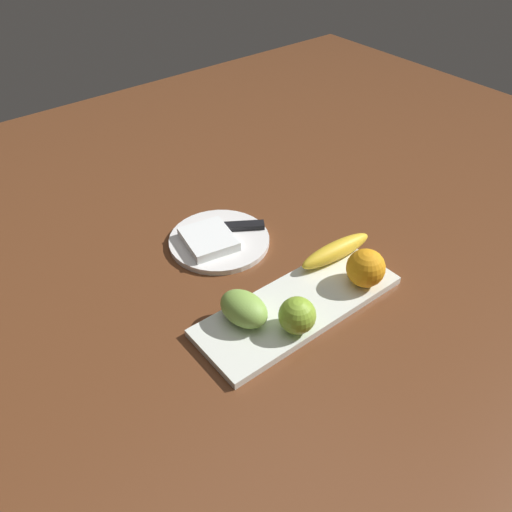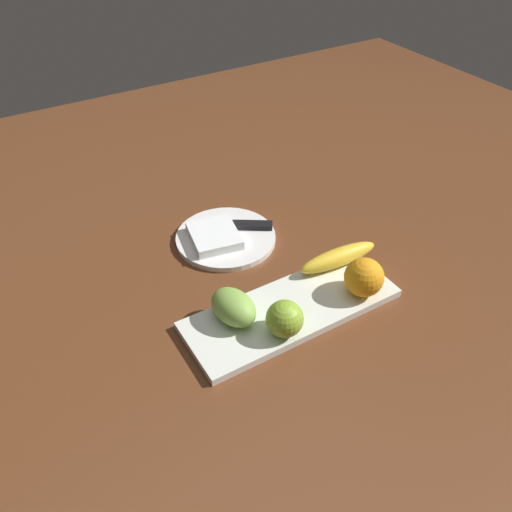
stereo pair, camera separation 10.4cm
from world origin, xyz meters
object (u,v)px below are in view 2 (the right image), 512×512
apple (285,319)px  orange_near_apple (364,277)px  folded_napkin (214,236)px  banana (338,257)px  dinner_plate (226,238)px  fruit_tray (292,309)px  grape_bunch (233,307)px  knife (245,225)px

apple → orange_near_apple: (-0.18, -0.01, 0.00)m
folded_napkin → orange_near_apple: bearing=119.0°
apple → banana: 0.22m
dinner_plate → apple: bearing=81.1°
fruit_tray → grape_bunch: bearing=-15.1°
dinner_plate → folded_napkin: (0.03, 0.00, 0.02)m
apple → knife: size_ratio=0.41×
orange_near_apple → folded_napkin: bearing=-61.0°
orange_near_apple → dinner_plate: bearing=-65.3°
fruit_tray → grape_bunch: size_ratio=4.23×
fruit_tray → apple: bearing=44.1°
orange_near_apple → knife: size_ratio=0.46×
folded_napkin → knife: size_ratio=0.69×
fruit_tray → dinner_plate: size_ratio=1.88×
apple → folded_napkin: 0.31m
dinner_plate → folded_napkin: size_ratio=1.94×
fruit_tray → apple: (0.05, 0.05, 0.04)m
orange_near_apple → knife: orange_near_apple is taller
grape_bunch → apple: bearing=128.4°
orange_near_apple → knife: (0.08, -0.30, -0.04)m
banana → knife: bearing=-62.9°
grape_bunch → folded_napkin: bearing=-109.3°
grape_bunch → knife: bearing=-124.4°
banana → orange_near_apple: size_ratio=2.36×
banana → grape_bunch: 0.26m
banana → grape_bunch: size_ratio=1.83×
grape_bunch → knife: (-0.16, -0.23, -0.03)m
apple → dinner_plate: bearing=-98.9°
fruit_tray → folded_napkin: bearing=-83.9°
apple → folded_napkin: size_ratio=0.59×
apple → folded_napkin: (-0.02, -0.30, -0.03)m
apple → orange_near_apple: bearing=-177.3°
apple → fruit_tray: bearing=-135.9°
fruit_tray → apple: apple is taller
fruit_tray → folded_napkin: folded_napkin is taller
apple → dinner_plate: size_ratio=0.31×
fruit_tray → grape_bunch: 0.12m
grape_bunch → knife: grape_bunch is taller
knife → banana: bearing=147.2°
apple → knife: bearing=-108.0°
folded_napkin → knife: 0.08m
fruit_tray → apple: size_ratio=6.15×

